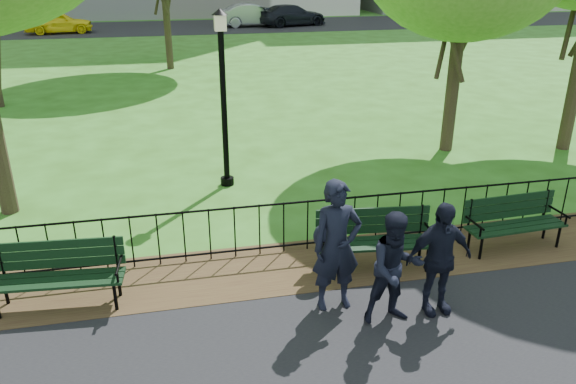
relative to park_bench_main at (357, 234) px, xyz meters
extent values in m
plane|color=#2F5B18|center=(-0.38, -1.23, -0.62)|extent=(120.00, 120.00, 0.00)
cube|color=#352115|center=(-0.38, 0.27, -0.60)|extent=(60.00, 1.60, 0.01)
cube|color=black|center=(-0.38, 33.77, -0.61)|extent=(70.00, 9.00, 0.01)
cylinder|color=black|center=(-0.38, 0.77, 0.26)|extent=(24.00, 0.04, 0.04)
cylinder|color=black|center=(-0.38, 0.77, -0.50)|extent=(24.00, 0.04, 0.04)
cylinder|color=black|center=(-0.38, 0.77, -0.17)|extent=(0.02, 0.02, 0.90)
cube|color=black|center=(0.29, -0.07, -0.17)|extent=(1.84, 0.68, 0.04)
cube|color=black|center=(0.32, 0.19, 0.18)|extent=(1.79, 0.24, 0.45)
cylinder|color=black|center=(-0.51, -0.16, -0.39)|extent=(0.05, 0.05, 0.45)
cylinder|color=black|center=(1.04, -0.33, -0.39)|extent=(0.05, 0.05, 0.45)
cylinder|color=black|center=(-0.47, 0.20, -0.39)|extent=(0.05, 0.05, 0.45)
cylinder|color=black|center=(1.08, 0.02, -0.39)|extent=(0.05, 0.05, 0.45)
cylinder|color=black|center=(-0.56, 0.03, 0.01)|extent=(0.10, 0.56, 0.04)
cylinder|color=black|center=(1.13, -0.16, 0.01)|extent=(0.10, 0.56, 0.04)
ellipsoid|color=black|center=(-0.52, -0.07, 0.06)|extent=(0.40, 0.30, 0.41)
cube|color=black|center=(-4.34, -0.13, -0.17)|extent=(1.81, 0.62, 0.04)
cube|color=black|center=(-4.32, 0.13, 0.17)|extent=(1.77, 0.18, 0.44)
cylinder|color=black|center=(-3.59, -0.37, -0.40)|extent=(0.05, 0.05, 0.44)
cylinder|color=black|center=(-5.09, 0.11, -0.40)|extent=(0.05, 0.05, 0.44)
cylinder|color=black|center=(-3.56, -0.02, -0.40)|extent=(0.05, 0.05, 0.44)
cylinder|color=black|center=(-3.50, -0.20, 0.00)|extent=(0.08, 0.55, 0.04)
cube|color=black|center=(2.78, 0.06, -0.19)|extent=(1.72, 0.55, 0.04)
cube|color=black|center=(2.76, 0.30, 0.13)|extent=(1.70, 0.13, 0.42)
cylinder|color=black|center=(2.05, -0.16, -0.41)|extent=(0.05, 0.05, 0.42)
cylinder|color=black|center=(3.52, -0.07, -0.41)|extent=(0.05, 0.05, 0.42)
cylinder|color=black|center=(2.03, 0.18, -0.41)|extent=(0.05, 0.05, 0.42)
cylinder|color=black|center=(3.50, 0.27, -0.41)|extent=(0.05, 0.05, 0.42)
cylinder|color=black|center=(1.98, 0.01, -0.02)|extent=(0.07, 0.53, 0.04)
cylinder|color=black|center=(3.58, 0.10, -0.02)|extent=(0.07, 0.53, 0.04)
cylinder|color=black|center=(-1.55, 3.96, -0.54)|extent=(0.28, 0.28, 0.16)
cylinder|color=black|center=(-1.55, 3.96, 1.01)|extent=(0.12, 0.12, 3.25)
cube|color=beige|center=(-1.55, 3.96, 2.74)|extent=(0.22, 0.22, 0.31)
cone|color=black|center=(-1.55, 3.96, 2.94)|extent=(0.33, 0.33, 0.12)
cylinder|color=#2D2116|center=(4.15, 5.15, 0.84)|extent=(0.31, 0.31, 2.92)
cylinder|color=#2D2116|center=(-2.42, 18.00, 1.23)|extent=(0.31, 0.31, 3.69)
imported|color=black|center=(-0.61, -0.89, 0.33)|extent=(0.70, 0.48, 1.86)
imported|color=black|center=(0.04, -1.38, 0.18)|extent=(0.76, 0.40, 1.57)
imported|color=black|center=(0.69, -1.29, 0.20)|extent=(0.96, 0.42, 1.61)
imported|color=yellow|center=(-9.03, 31.86, 0.09)|extent=(4.26, 2.14, 1.39)
imported|color=#919498|center=(3.62, 33.11, 0.16)|extent=(4.80, 2.03, 1.54)
imported|color=black|center=(6.36, 32.89, 0.12)|extent=(5.34, 3.32, 1.44)
camera|label=1|loc=(-2.66, -7.25, 3.91)|focal=35.00mm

